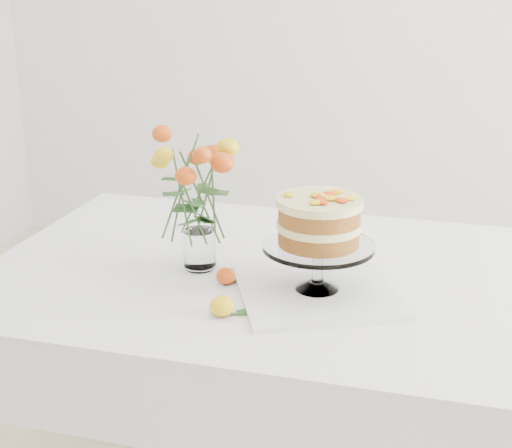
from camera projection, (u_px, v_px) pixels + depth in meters
The scene contains 8 objects.
table at pixel (286, 302), 1.71m from camera, with size 1.43×0.93×0.76m.
napkin at pixel (317, 291), 1.56m from camera, with size 0.33×0.33×0.01m, color white.
cake_stand at pixel (319, 226), 1.51m from camera, with size 0.24×0.24×0.22m.
rose_vase at pixel (197, 177), 1.62m from camera, with size 0.33×0.33×0.39m.
loose_rose_near at pixel (222, 306), 1.45m from camera, with size 0.09×0.05×0.04m.
loose_rose_far at pixel (226, 276), 1.60m from camera, with size 0.08×0.05×0.04m.
stray_petal_a at pixel (226, 281), 1.62m from camera, with size 0.03×0.02×0.00m, color yellow.
stray_petal_b at pixel (264, 293), 1.56m from camera, with size 0.03×0.02×0.00m, color yellow.
Camera 1 is at (0.34, -1.51, 1.42)m, focal length 50.00 mm.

